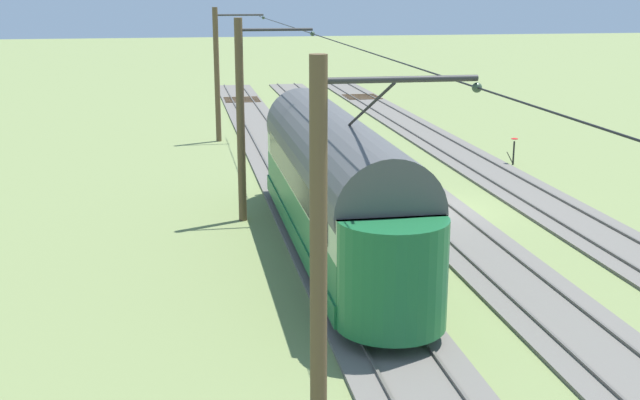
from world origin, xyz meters
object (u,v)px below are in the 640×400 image
(switch_stand, at_px, (513,150))
(catenary_pole_mid_near, at_px, (243,118))
(catenary_pole_mid_far, at_px, (323,266))
(catenary_pole_foreground, at_px, (218,72))
(vintage_streetcar, at_px, (335,181))

(switch_stand, bearing_deg, catenary_pole_mid_near, 28.50)
(catenary_pole_mid_far, height_order, switch_stand, catenary_pole_mid_far)
(catenary_pole_mid_far, bearing_deg, switch_stand, -120.02)
(catenary_pole_foreground, height_order, switch_stand, catenary_pole_foreground)
(vintage_streetcar, relative_size, catenary_pole_mid_near, 2.29)
(catenary_pole_mid_near, height_order, catenary_pole_mid_far, same)
(vintage_streetcar, distance_m, switch_stand, 15.38)
(vintage_streetcar, distance_m, catenary_pole_mid_near, 4.89)
(catenary_pole_mid_near, xyz_separation_m, catenary_pole_mid_far, (0.00, 15.43, 0.00))
(catenary_pole_mid_near, height_order, switch_stand, catenary_pole_mid_near)
(catenary_pole_foreground, bearing_deg, catenary_pole_mid_near, 90.00)
(catenary_pole_foreground, bearing_deg, vintage_streetcar, 97.12)
(vintage_streetcar, height_order, switch_stand, vintage_streetcar)
(catenary_pole_mid_near, distance_m, catenary_pole_mid_far, 15.43)
(catenary_pole_foreground, distance_m, catenary_pole_mid_near, 15.43)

